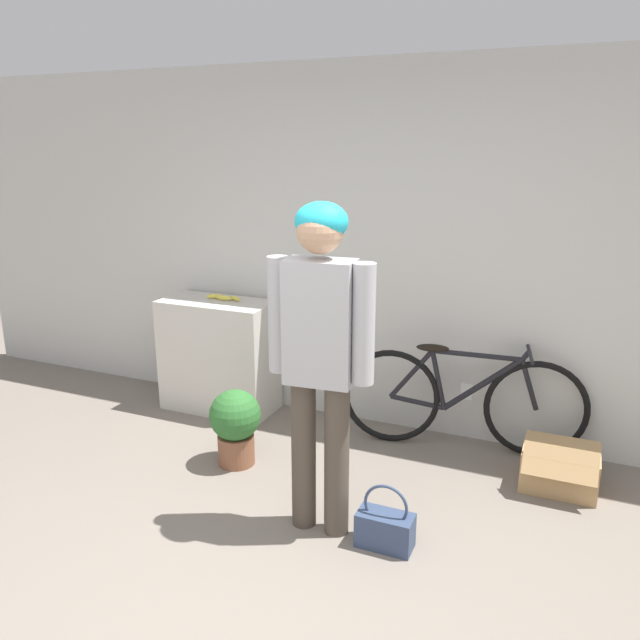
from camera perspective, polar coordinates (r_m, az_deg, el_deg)
wall_back at (r=4.45m, az=7.07°, el=6.11°), size 8.00×0.07×2.60m
side_shelf at (r=4.97m, az=-9.19°, el=-3.20°), size 0.88×0.44×0.88m
person at (r=3.16m, az=0.01°, el=-1.79°), size 0.58×0.25×1.78m
bicycle at (r=4.38m, az=12.81°, el=-7.08°), size 1.63×0.46×0.75m
banana at (r=4.86m, az=-8.79°, el=2.06°), size 0.32×0.09×0.04m
handbag at (r=3.44m, az=5.97°, el=-18.38°), size 0.30×0.15×0.36m
cardboard_box at (r=4.19m, az=21.07°, el=-12.43°), size 0.44×0.43×0.33m
potted_plant at (r=4.15m, az=-7.75°, el=-9.32°), size 0.34×0.34×0.51m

